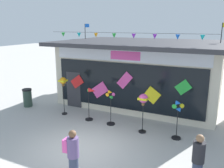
{
  "coord_description": "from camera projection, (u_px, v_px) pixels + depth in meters",
  "views": [
    {
      "loc": [
        4.67,
        -6.96,
        4.54
      ],
      "look_at": [
        -0.35,
        3.34,
        1.71
      ],
      "focal_mm": 38.56,
      "sensor_mm": 36.0,
      "label": 1
    }
  ],
  "objects": [
    {
      "name": "kite_shop_building",
      "position": [
        143.0,
        71.0,
        14.42
      ],
      "size": [
        9.05,
        6.68,
        4.65
      ],
      "color": "beige",
      "rests_on": "ground_plane"
    },
    {
      "name": "person_near_camera",
      "position": [
        198.0,
        162.0,
        6.63
      ],
      "size": [
        0.34,
        0.34,
        1.68
      ],
      "rotation": [
        0.0,
        0.0,
        3.15
      ],
      "color": "#333D56",
      "rests_on": "ground_plane"
    },
    {
      "name": "ground_plane",
      "position": [
        82.0,
        147.0,
        9.14
      ],
      "size": [
        80.0,
        80.0,
        0.0
      ],
      "primitive_type": "plane",
      "color": "#ADAAA5"
    },
    {
      "name": "trash_bin",
      "position": [
        27.0,
        98.0,
        13.64
      ],
      "size": [
        0.52,
        0.52,
        1.02
      ],
      "color": "#2D4238",
      "rests_on": "ground_plane"
    },
    {
      "name": "wind_spinner_left",
      "position": [
        91.0,
        100.0,
        11.49
      ],
      "size": [
        0.61,
        0.37,
        1.62
      ],
      "color": "black",
      "rests_on": "ground_plane"
    },
    {
      "name": "wind_spinner_far_left",
      "position": [
        63.0,
        84.0,
        12.16
      ],
      "size": [
        0.36,
        0.36,
        1.97
      ],
      "color": "black",
      "rests_on": "ground_plane"
    },
    {
      "name": "person_mid_plaza",
      "position": [
        73.0,
        156.0,
        6.89
      ],
      "size": [
        0.45,
        0.34,
        1.68
      ],
      "rotation": [
        0.0,
        0.0,
        1.61
      ],
      "color": "#333D56",
      "rests_on": "ground_plane"
    },
    {
      "name": "wind_spinner_center_left",
      "position": [
        111.0,
        105.0,
        11.01
      ],
      "size": [
        0.39,
        0.39,
        1.66
      ],
      "color": "black",
      "rests_on": "ground_plane"
    },
    {
      "name": "wind_spinner_center_right",
      "position": [
        143.0,
        101.0,
        10.11
      ],
      "size": [
        0.4,
        0.4,
        1.73
      ],
      "color": "black",
      "rests_on": "ground_plane"
    },
    {
      "name": "wind_spinner_right",
      "position": [
        178.0,
        114.0,
        9.57
      ],
      "size": [
        0.44,
        0.37,
        1.64
      ],
      "color": "black",
      "rests_on": "ground_plane"
    }
  ]
}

